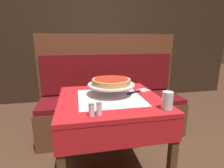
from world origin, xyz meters
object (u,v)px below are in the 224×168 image
at_px(pizza_pan_stand, 111,85).
at_px(pizza_server, 139,91).
at_px(booth_bench, 111,107).
at_px(pepper_shaker, 99,109).
at_px(deep_dish_pizza, 111,81).
at_px(dining_table_front, 110,111).
at_px(condiment_caddy, 94,65).
at_px(dining_table_rear, 101,73).
at_px(napkin_holder, 110,81).
at_px(salt_shaker, 92,109).
at_px(water_glass_near, 167,101).

height_order(pizza_pan_stand, pizza_server, pizza_pan_stand).
bearing_deg(booth_bench, pepper_shaker, -105.03).
height_order(deep_dish_pizza, pepper_shaker, deep_dish_pizza).
xyz_separation_m(dining_table_front, pizza_server, (0.27, 0.10, 0.12)).
bearing_deg(dining_table_front, deep_dish_pizza, 71.30).
xyz_separation_m(dining_table_front, deep_dish_pizza, (0.02, 0.07, 0.23)).
distance_m(dining_table_front, condiment_caddy, 1.59).
height_order(dining_table_rear, condiment_caddy, condiment_caddy).
bearing_deg(napkin_holder, condiment_caddy, 91.73).
height_order(dining_table_front, deep_dish_pizza, deep_dish_pizza).
xyz_separation_m(dining_table_front, pizza_pan_stand, (0.02, 0.07, 0.20)).
bearing_deg(condiment_caddy, pepper_shaker, -94.76).
xyz_separation_m(deep_dish_pizza, pizza_server, (0.25, 0.03, -0.11)).
bearing_deg(dining_table_front, pizza_server, 20.16).
bearing_deg(booth_bench, napkin_holder, -102.87).
relative_size(pizza_server, salt_shaker, 3.03).
bearing_deg(dining_table_front, pizza_pan_stand, 71.30).
bearing_deg(dining_table_front, water_glass_near, -44.16).
distance_m(dining_table_rear, condiment_caddy, 0.19).
height_order(pizza_server, water_glass_near, water_glass_near).
xyz_separation_m(booth_bench, napkin_holder, (-0.09, -0.40, 0.43)).
xyz_separation_m(dining_table_front, pepper_shaker, (-0.13, -0.32, 0.16)).
bearing_deg(pizza_server, pepper_shaker, -133.81).
height_order(dining_table_front, pizza_server, pizza_server).
xyz_separation_m(deep_dish_pizza, water_glass_near, (0.29, -0.38, -0.05)).
bearing_deg(pizza_pan_stand, booth_bench, 78.68).
distance_m(water_glass_near, napkin_holder, 0.71).
distance_m(dining_table_rear, salt_shaker, 1.93).
bearing_deg(condiment_caddy, booth_bench, -81.13).
distance_m(pizza_pan_stand, salt_shaker, 0.44).
bearing_deg(salt_shaker, dining_table_rear, 80.69).
relative_size(salt_shaker, napkin_holder, 0.82).
bearing_deg(water_glass_near, pizza_pan_stand, 127.71).
bearing_deg(deep_dish_pizza, dining_table_rear, 85.59).
distance_m(booth_bench, pepper_shaker, 1.19).
relative_size(dining_table_front, pizza_server, 3.18).
distance_m(dining_table_front, dining_table_rear, 1.59).
distance_m(dining_table_front, deep_dish_pizza, 0.24).
bearing_deg(deep_dish_pizza, pizza_pan_stand, -104.04).
bearing_deg(water_glass_near, condiment_caddy, 98.63).
bearing_deg(pizza_pan_stand, pepper_shaker, -111.25).
xyz_separation_m(dining_table_rear, condiment_caddy, (-0.11, -0.01, 0.15)).
bearing_deg(deep_dish_pizza, napkin_holder, 80.95).
xyz_separation_m(pizza_pan_stand, pepper_shaker, (-0.15, -0.39, -0.04)).
xyz_separation_m(pizza_pan_stand, condiment_caddy, (0.01, 1.51, -0.04)).
height_order(booth_bench, pizza_server, booth_bench).
relative_size(dining_table_rear, condiment_caddy, 5.60).
bearing_deg(deep_dish_pizza, condiment_caddy, 89.72).
bearing_deg(salt_shaker, condiment_caddy, 83.91).
xyz_separation_m(pepper_shaker, condiment_caddy, (0.16, 1.90, -0.00)).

